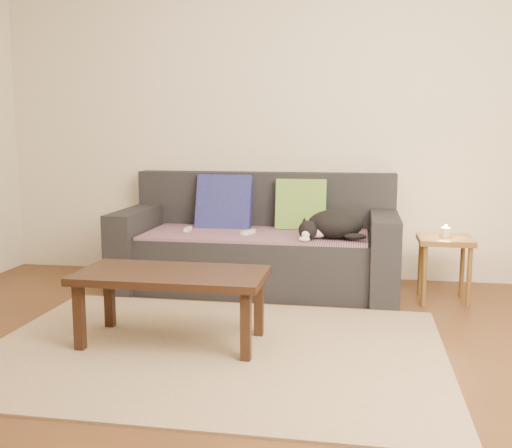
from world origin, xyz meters
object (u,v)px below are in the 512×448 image
object	(u,v)px
sofa	(258,247)
coffee_table	(172,281)
side_table	(445,249)
cat	(333,225)
wii_remote_b	(248,232)
wii_remote_a	(188,229)

from	to	relation	value
sofa	coffee_table	world-z (taller)	sofa
sofa	side_table	world-z (taller)	sofa
sofa	side_table	bearing A→B (deg)	-7.63
cat	side_table	xyz separation A→B (m)	(0.78, 0.07, -0.16)
coffee_table	wii_remote_b	bearing A→B (deg)	79.86
wii_remote_a	cat	bearing A→B (deg)	-101.93
wii_remote_a	wii_remote_b	xyz separation A→B (m)	(0.48, -0.06, 0.00)
sofa	cat	bearing A→B (deg)	-23.17
sofa	cat	distance (m)	0.68
cat	side_table	size ratio (longest dim) A/B	1.05
cat	coffee_table	size ratio (longest dim) A/B	0.46
side_table	coffee_table	world-z (taller)	side_table
wii_remote_b	side_table	distance (m)	1.41
cat	wii_remote_a	bearing A→B (deg)	178.57
sofa	wii_remote_a	size ratio (longest dim) A/B	14.00
wii_remote_a	wii_remote_b	bearing A→B (deg)	-101.69
wii_remote_a	coffee_table	distance (m)	1.27
cat	coffee_table	bearing A→B (deg)	-121.57
wii_remote_a	side_table	bearing A→B (deg)	-96.93
cat	wii_remote_a	world-z (taller)	cat
sofa	side_table	distance (m)	1.38
sofa	side_table	xyz separation A→B (m)	(1.36, -0.18, 0.07)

